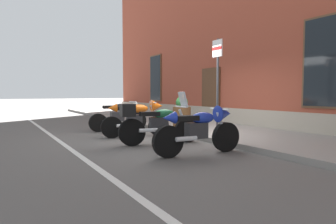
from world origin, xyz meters
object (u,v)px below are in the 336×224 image
at_px(motorcycle_blue_sport, 202,128).
at_px(barrel_planter, 182,114).
at_px(motorcycle_green_touring, 156,122).
at_px(parking_sign, 217,74).
at_px(motorcycle_orange_sport, 138,117).
at_px(motorcycle_black_naked, 119,116).

relative_size(motorcycle_blue_sport, barrel_planter, 1.97).
distance_m(motorcycle_green_touring, parking_sign, 2.08).
height_order(motorcycle_green_touring, motorcycle_blue_sport, motorcycle_green_touring).
bearing_deg(parking_sign, motorcycle_green_touring, -102.11).
bearing_deg(motorcycle_blue_sport, motorcycle_green_touring, -171.24).
height_order(parking_sign, barrel_planter, parking_sign).
xyz_separation_m(motorcycle_green_touring, barrel_planter, (-1.66, 1.88, 0.03)).
distance_m(motorcycle_orange_sport, parking_sign, 2.55).
bearing_deg(parking_sign, motorcycle_orange_sport, -139.01).
relative_size(motorcycle_orange_sport, motorcycle_blue_sport, 0.98).
relative_size(motorcycle_green_touring, parking_sign, 0.82).
distance_m(motorcycle_orange_sport, barrel_planter, 1.74).
distance_m(motorcycle_blue_sport, parking_sign, 2.19).
bearing_deg(motorcycle_black_naked, motorcycle_blue_sport, 0.34).
bearing_deg(motorcycle_orange_sport, motorcycle_black_naked, 178.46).
relative_size(motorcycle_black_naked, motorcycle_blue_sport, 0.99).
bearing_deg(barrel_planter, motorcycle_blue_sport, -27.47).
relative_size(motorcycle_orange_sport, barrel_planter, 1.92).
distance_m(motorcycle_green_touring, motorcycle_blue_sport, 1.52).
relative_size(motorcycle_green_touring, barrel_planter, 2.03).
distance_m(motorcycle_blue_sport, barrel_planter, 3.56).
relative_size(motorcycle_black_naked, motorcycle_orange_sport, 1.01).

